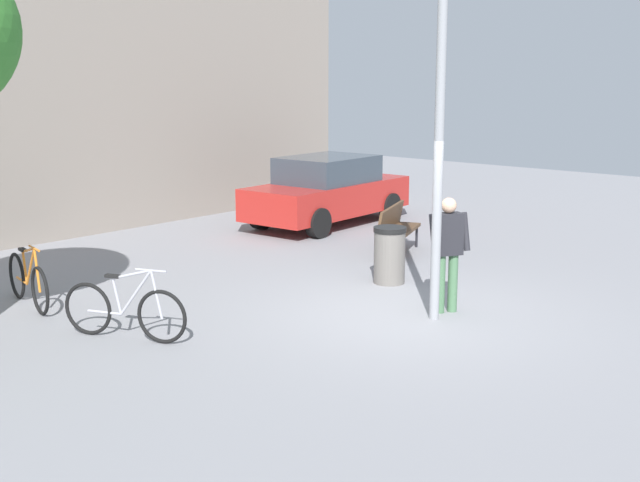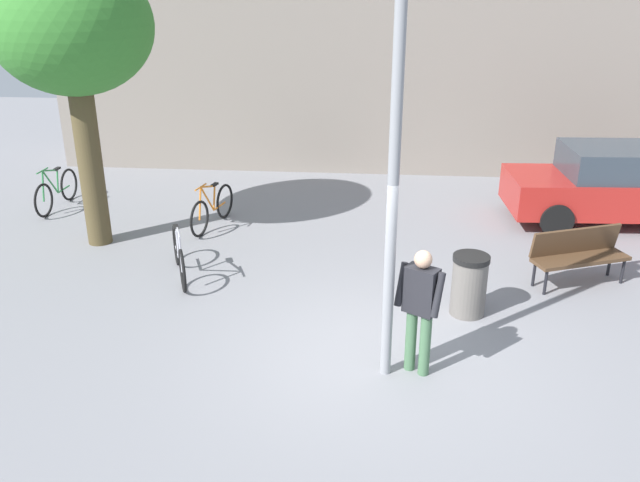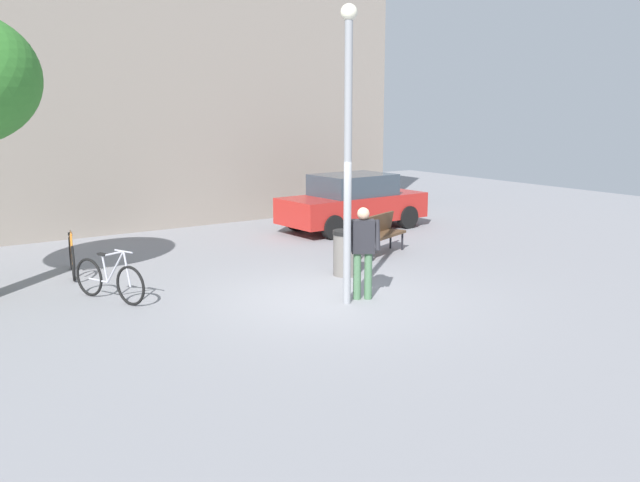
{
  "view_description": "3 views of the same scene",
  "coord_description": "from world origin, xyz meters",
  "px_view_note": "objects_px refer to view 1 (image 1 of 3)",
  "views": [
    {
      "loc": [
        -9.43,
        -6.55,
        3.41
      ],
      "look_at": [
        -0.43,
        1.26,
        0.97
      ],
      "focal_mm": 46.43,
      "sensor_mm": 36.0,
      "label": 1
    },
    {
      "loc": [
        -0.13,
        -7.63,
        4.74
      ],
      "look_at": [
        -0.9,
        1.16,
        1.12
      ],
      "focal_mm": 37.12,
      "sensor_mm": 36.0,
      "label": 2
    },
    {
      "loc": [
        -7.12,
        -10.05,
        3.47
      ],
      "look_at": [
        0.05,
        0.38,
        0.99
      ],
      "focal_mm": 39.51,
      "sensor_mm": 36.0,
      "label": 3
    }
  ],
  "objects_px": {
    "lamppost": "(440,110)",
    "person_by_lamppost": "(448,247)",
    "bicycle_orange": "(28,281)",
    "bicycle_silver": "(125,311)",
    "trash_bin": "(389,255)",
    "parked_car_red": "(327,191)",
    "park_bench": "(396,226)"
  },
  "relations": [
    {
      "from": "lamppost",
      "to": "person_by_lamppost",
      "type": "height_order",
      "value": "lamppost"
    },
    {
      "from": "lamppost",
      "to": "bicycle_orange",
      "type": "distance_m",
      "value": 6.46
    },
    {
      "from": "bicycle_silver",
      "to": "trash_bin",
      "type": "relative_size",
      "value": 1.82
    },
    {
      "from": "parked_car_red",
      "to": "bicycle_orange",
      "type": "bearing_deg",
      "value": -172.89
    },
    {
      "from": "lamppost",
      "to": "park_bench",
      "type": "bearing_deg",
      "value": 43.13
    },
    {
      "from": "person_by_lamppost",
      "to": "bicycle_silver",
      "type": "bearing_deg",
      "value": 146.83
    },
    {
      "from": "bicycle_orange",
      "to": "parked_car_red",
      "type": "distance_m",
      "value": 8.05
    },
    {
      "from": "parked_car_red",
      "to": "lamppost",
      "type": "bearing_deg",
      "value": -127.94
    },
    {
      "from": "person_by_lamppost",
      "to": "bicycle_orange",
      "type": "relative_size",
      "value": 0.94
    },
    {
      "from": "bicycle_silver",
      "to": "bicycle_orange",
      "type": "bearing_deg",
      "value": 90.28
    },
    {
      "from": "bicycle_silver",
      "to": "lamppost",
      "type": "bearing_deg",
      "value": -36.72
    },
    {
      "from": "lamppost",
      "to": "parked_car_red",
      "type": "height_order",
      "value": "lamppost"
    },
    {
      "from": "lamppost",
      "to": "bicycle_orange",
      "type": "xyz_separation_m",
      "value": [
        -3.4,
        4.88,
        -2.53
      ]
    },
    {
      "from": "lamppost",
      "to": "bicycle_silver",
      "type": "distance_m",
      "value": 4.93
    },
    {
      "from": "parked_car_red",
      "to": "park_bench",
      "type": "bearing_deg",
      "value": -116.55
    },
    {
      "from": "bicycle_silver",
      "to": "parked_car_red",
      "type": "bearing_deg",
      "value": 22.77
    },
    {
      "from": "trash_bin",
      "to": "bicycle_orange",
      "type": "bearing_deg",
      "value": 145.24
    },
    {
      "from": "person_by_lamppost",
      "to": "trash_bin",
      "type": "relative_size",
      "value": 1.79
    },
    {
      "from": "person_by_lamppost",
      "to": "trash_bin",
      "type": "height_order",
      "value": "person_by_lamppost"
    },
    {
      "from": "bicycle_orange",
      "to": "lamppost",
      "type": "bearing_deg",
      "value": -55.11
    },
    {
      "from": "bicycle_orange",
      "to": "person_by_lamppost",
      "type": "bearing_deg",
      "value": -51.8
    },
    {
      "from": "bicycle_silver",
      "to": "parked_car_red",
      "type": "distance_m",
      "value": 8.65
    },
    {
      "from": "bicycle_orange",
      "to": "parked_car_red",
      "type": "relative_size",
      "value": 0.41
    },
    {
      "from": "park_bench",
      "to": "parked_car_red",
      "type": "xyz_separation_m",
      "value": [
        1.49,
        2.98,
        0.23
      ]
    },
    {
      "from": "park_bench",
      "to": "trash_bin",
      "type": "bearing_deg",
      "value": -146.89
    },
    {
      "from": "lamppost",
      "to": "bicycle_orange",
      "type": "height_order",
      "value": "lamppost"
    },
    {
      "from": "bicycle_orange",
      "to": "trash_bin",
      "type": "height_order",
      "value": "bicycle_orange"
    },
    {
      "from": "park_bench",
      "to": "trash_bin",
      "type": "xyz_separation_m",
      "value": [
        -1.87,
        -1.22,
        -0.07
      ]
    },
    {
      "from": "bicycle_orange",
      "to": "bicycle_silver",
      "type": "relative_size",
      "value": 1.04
    },
    {
      "from": "lamppost",
      "to": "parked_car_red",
      "type": "bearing_deg",
      "value": 52.06
    },
    {
      "from": "person_by_lamppost",
      "to": "park_bench",
      "type": "height_order",
      "value": "person_by_lamppost"
    },
    {
      "from": "person_by_lamppost",
      "to": "park_bench",
      "type": "distance_m",
      "value": 3.94
    }
  ]
}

